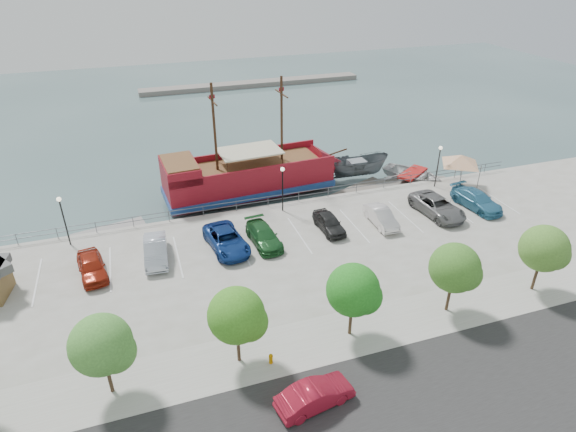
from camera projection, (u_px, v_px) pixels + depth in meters
name	position (u px, v px, depth m)	size (l,w,h in m)	color
ground	(308.00, 258.00, 38.86)	(160.00, 160.00, 0.00)	#364F50
street	(415.00, 405.00, 25.12)	(100.00, 8.00, 0.04)	black
sidewalk	(364.00, 330.00, 30.08)	(100.00, 4.00, 0.05)	#9C968D
seawall_railing	(278.00, 199.00, 44.57)	(50.00, 0.06, 1.00)	#54585F
far_shore	(253.00, 84.00, 86.96)	(40.00, 3.00, 0.80)	gray
pirate_ship	(262.00, 175.00, 48.10)	(19.41, 6.55, 12.13)	maroon
patrol_boat	(356.00, 169.00, 51.28)	(2.52, 6.71, 2.59)	#4E5559
speedboat	(412.00, 177.00, 51.04)	(4.55, 6.38, 1.32)	silver
dock_west	(109.00, 231.00, 42.18)	(6.18, 1.77, 0.35)	gray
dock_mid	(357.00, 192.00, 48.79)	(7.66, 2.19, 0.44)	#6F665C
dock_east	(412.00, 184.00, 50.58)	(7.78, 2.22, 0.44)	slate
canopy_tent	(462.00, 155.00, 46.69)	(5.55, 5.55, 3.82)	slate
street_sedan	(315.00, 395.00, 24.84)	(1.47, 4.22, 1.39)	#A7162B
fire_hydrant	(271.00, 358.00, 27.49)	(0.25, 0.25, 0.71)	#C27D00
lamp_post_left	(62.00, 213.00, 37.32)	(0.36, 0.36, 4.28)	black
lamp_post_mid	(283.00, 181.00, 42.31)	(0.36, 0.36, 4.28)	black
lamp_post_right	(439.00, 159.00, 46.75)	(0.36, 0.36, 4.28)	black
tree_b	(104.00, 346.00, 24.30)	(3.30, 3.20, 5.00)	#473321
tree_c	(239.00, 317.00, 26.24)	(3.30, 3.20, 5.00)	#473321
tree_d	(356.00, 291.00, 28.18)	(3.30, 3.20, 5.00)	#473321
tree_e	(457.00, 269.00, 30.13)	(3.30, 3.20, 5.00)	#473321
tree_f	(546.00, 250.00, 32.07)	(3.30, 3.20, 5.00)	#473321
parked_car_a	(92.00, 266.00, 34.79)	(1.79, 4.44, 1.51)	maroon
parked_car_b	(156.00, 251.00, 36.56)	(1.66, 4.75, 1.57)	#B1B8C6
parked_car_c	(226.00, 240.00, 37.90)	(2.56, 5.54, 1.54)	navy
parked_car_d	(264.00, 236.00, 38.58)	(1.97, 4.85, 1.41)	#1F5827
parked_car_e	(329.00, 223.00, 40.42)	(1.68, 4.16, 1.42)	black
parked_car_f	(381.00, 217.00, 41.28)	(1.50, 4.31, 1.42)	silver
parked_car_g	(437.00, 206.00, 42.78)	(2.64, 5.73, 1.59)	slate
parked_car_h	(477.00, 200.00, 43.92)	(2.16, 5.31, 1.54)	teal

